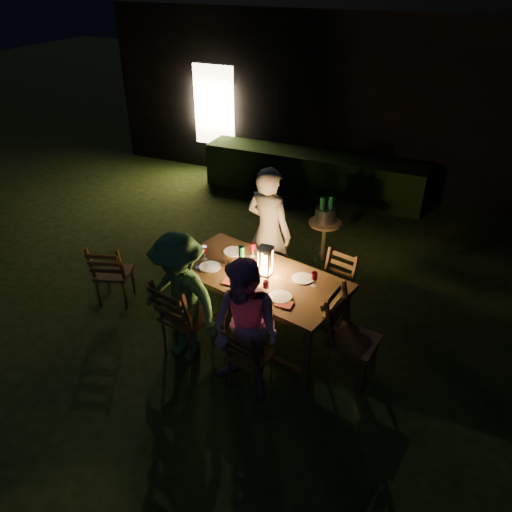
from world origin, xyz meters
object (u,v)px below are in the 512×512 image
at_px(person_opp_left, 180,298).
at_px(bottle_bucket_a, 322,212).
at_px(dining_table, 259,281).
at_px(person_opp_right, 246,331).
at_px(bottle_bucket_b, 330,211).
at_px(chair_near_right, 249,366).
at_px(lantern, 265,262).
at_px(chair_end, 351,353).
at_px(ice_bucket, 326,215).
at_px(side_table, 325,227).
at_px(chair_spare, 115,283).
at_px(chair_near_left, 186,329).
at_px(person_house_side, 269,232).
at_px(chair_far_left, 266,273).
at_px(bottle_table, 242,257).
at_px(chair_far_right, 331,300).

distance_m(person_opp_left, bottle_bucket_a, 2.72).
bearing_deg(bottle_bucket_a, dining_table, -94.60).
relative_size(person_opp_right, bottle_bucket_b, 4.89).
xyz_separation_m(chair_near_right, lantern, (-0.20, 0.89, 0.73)).
distance_m(chair_near_right, chair_end, 1.09).
bearing_deg(ice_bucket, side_table, 0.00).
bearing_deg(chair_spare, chair_near_right, -34.83).
bearing_deg(chair_near_left, person_house_side, 87.62).
height_order(chair_far_left, ice_bucket, chair_far_left).
relative_size(chair_near_right, side_table, 1.39).
bearing_deg(person_opp_right, dining_table, 118.76).
bearing_deg(bottle_bucket_a, side_table, 38.66).
bearing_deg(side_table, chair_end, -66.07).
bearing_deg(chair_near_right, bottle_bucket_a, 102.28).
distance_m(chair_near_right, person_opp_right, 0.51).
distance_m(person_house_side, bottle_bucket_b, 1.21).
height_order(chair_end, person_opp_right, person_opp_right).
bearing_deg(side_table, person_house_side, -113.41).
xyz_separation_m(bottle_table, bottle_bucket_b, (0.50, 1.94, -0.18)).
bearing_deg(chair_end, bottle_table, -95.54).
xyz_separation_m(chair_far_right, ice_bucket, (-0.51, 1.33, 0.48)).
xyz_separation_m(dining_table, chair_far_right, (0.71, 0.62, -0.48)).
xyz_separation_m(chair_near_right, chair_far_left, (-0.53, 1.70, 0.02)).
bearing_deg(chair_near_left, person_opp_right, -5.44).
relative_size(chair_end, side_table, 1.67).
relative_size(chair_far_left, person_house_side, 0.54).
relative_size(chair_near_left, chair_spare, 1.13).
relative_size(chair_near_right, bottle_table, 3.19).
height_order(dining_table, chair_far_left, chair_far_left).
bearing_deg(dining_table, side_table, 97.19).
height_order(person_opp_right, person_opp_left, person_opp_left).
xyz_separation_m(bottle_table, bottle_bucket_a, (0.40, 1.86, -0.18)).
bearing_deg(person_opp_left, side_table, 85.78).
xyz_separation_m(chair_near_left, chair_spare, (-1.37, 0.48, -0.04)).
bearing_deg(ice_bucket, bottle_bucket_b, 38.66).
relative_size(person_house_side, bottle_table, 6.37).
relative_size(chair_near_left, bottle_table, 3.87).
xyz_separation_m(dining_table, bottle_table, (-0.24, 0.06, 0.22)).
bearing_deg(chair_end, ice_bucket, -148.38).
relative_size(lantern, bottle_bucket_b, 1.09).
bearing_deg(lantern, chair_spare, -174.18).
bearing_deg(chair_far_left, chair_end, 161.41).
bearing_deg(chair_near_left, chair_far_left, 87.54).
distance_m(person_house_side, person_opp_right, 1.87).
bearing_deg(chair_far_left, bottle_table, 110.56).
xyz_separation_m(person_house_side, person_opp_left, (-0.37, -1.60, -0.11)).
bearing_deg(person_opp_right, bottle_bucket_b, 103.11).
relative_size(chair_near_right, person_opp_right, 0.57).
bearing_deg(chair_near_left, chair_spare, 171.43).
distance_m(dining_table, lantern, 0.25).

